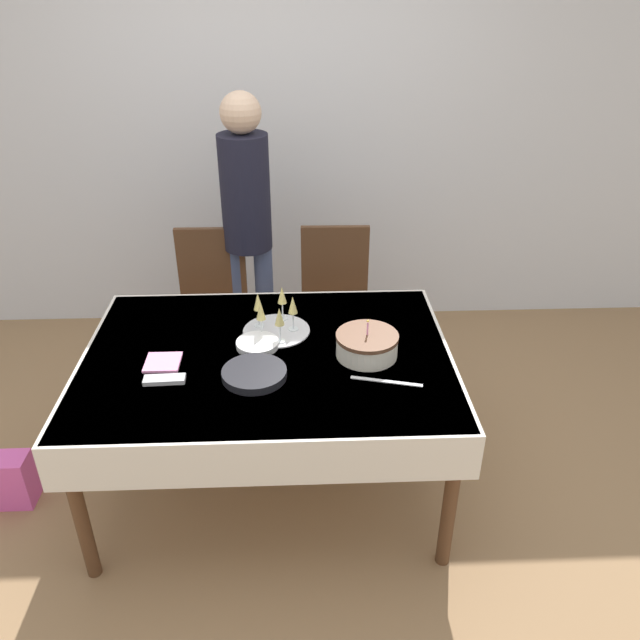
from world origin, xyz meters
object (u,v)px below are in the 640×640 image
dining_chair_far_right (335,301)px  plate_stack_dessert (257,344)px  birthday_cake (367,345)px  person_standing (247,213)px  dining_chair_far_left (212,304)px  gift_bag (8,480)px  plate_stack_main (254,374)px  champagne_tray (275,317)px

dining_chair_far_right → plate_stack_dessert: dining_chair_far_right is taller
birthday_cake → person_standing: (-0.58, 1.09, 0.23)m
dining_chair_far_left → dining_chair_far_right: size_ratio=1.00×
person_standing → gift_bag: person_standing is taller
birthday_cake → plate_stack_main: (-0.49, -0.15, -0.04)m
dining_chair_far_left → champagne_tray: size_ratio=3.01×
gift_bag → plate_stack_dessert: bearing=7.4°
plate_stack_dessert → person_standing: person_standing is taller
plate_stack_main → plate_stack_dessert: 0.24m
champagne_tray → plate_stack_main: 0.39m
dining_chair_far_left → gift_bag: (-0.89, -1.02, -0.39)m
plate_stack_dessert → person_standing: size_ratio=0.11×
plate_stack_dessert → gift_bag: 1.37m
dining_chair_far_right → birthday_cake: dining_chair_far_right is taller
champagne_tray → plate_stack_main: size_ratio=1.16×
champagne_tray → gift_bag: (-1.29, -0.29, -0.69)m
gift_bag → person_standing: bearing=46.1°
gift_bag → champagne_tray: bearing=12.8°
birthday_cake → champagne_tray: (-0.41, 0.23, 0.02)m
dining_chair_far_right → champagne_tray: dining_chair_far_right is taller
plate_stack_main → plate_stack_dessert: plate_stack_main is taller
dining_chair_far_right → birthday_cake: size_ratio=3.46×
plate_stack_main → plate_stack_dessert: bearing=89.6°
person_standing → plate_stack_main: bearing=-85.7°
champagne_tray → birthday_cake: bearing=-29.4°
plate_stack_dessert → gift_bag: size_ratio=0.72×
champagne_tray → dining_chair_far_right: bearing=65.6°
dining_chair_far_left → dining_chair_far_right: same height
champagne_tray → person_standing: 0.90m
birthday_cake → plate_stack_dessert: (-0.49, 0.09, -0.04)m
dining_chair_far_left → gift_bag: bearing=-131.1°
dining_chair_far_left → champagne_tray: bearing=-61.3°
person_standing → gift_bag: size_ratio=6.30×
dining_chair_far_left → plate_stack_main: dining_chair_far_left is taller
plate_stack_main → person_standing: (-0.09, 1.24, 0.26)m
dining_chair_far_right → gift_bag: dining_chair_far_right is taller
dining_chair_far_right → champagne_tray: size_ratio=3.01×
plate_stack_dessert → birthday_cake: bearing=-10.8°
birthday_cake → dining_chair_far_left: bearing=130.1°
plate_stack_main → champagne_tray: bearing=77.7°
dining_chair_far_right → gift_bag: 1.95m
dining_chair_far_right → champagne_tray: 0.85m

